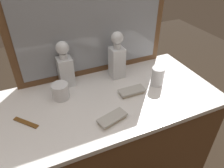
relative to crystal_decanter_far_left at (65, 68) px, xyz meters
name	(u,v)px	position (x,y,z in m)	size (l,w,h in m)	color
dresser	(112,150)	(0.19, -0.21, -0.55)	(1.12, 0.58, 0.89)	brown
dresser_mirror	(92,20)	(0.19, 0.06, 0.22)	(0.90, 0.03, 0.65)	brown
crystal_decanter_far_left	(65,68)	(0.00, 0.00, 0.00)	(0.08, 0.08, 0.26)	white
crystal_decanter_right	(117,60)	(0.29, -0.04, 0.01)	(0.08, 0.08, 0.28)	white
crystal_tumbler_far_right	(158,77)	(0.46, -0.21, -0.06)	(0.07, 0.07, 0.11)	white
crystal_tumbler_center	(61,92)	(-0.06, -0.11, -0.07)	(0.09, 0.09, 0.08)	white
silver_brush_far_right	(132,91)	(0.30, -0.22, -0.09)	(0.14, 0.06, 0.02)	#B7A88C
silver_brush_right	(112,118)	(0.12, -0.37, -0.09)	(0.15, 0.09, 0.02)	#B7A88C
tortoiseshell_comb	(26,123)	(-0.25, -0.23, -0.10)	(0.10, 0.11, 0.01)	brown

